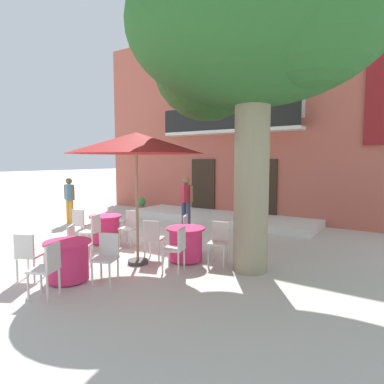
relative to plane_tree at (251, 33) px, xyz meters
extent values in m
plane|color=beige|center=(-3.39, 0.45, -4.72)|extent=(120.00, 120.00, 0.00)
cube|color=#BC5B4C|center=(-3.14, 7.45, -0.97)|extent=(13.00, 4.00, 7.50)
cube|color=#332319|center=(-4.44, 5.42, -3.57)|extent=(1.10, 0.08, 2.30)
cube|color=#332319|center=(-1.84, 5.42, -3.57)|extent=(1.10, 0.08, 2.30)
cube|color=silver|center=(-5.34, 5.41, -0.07)|extent=(1.10, 0.08, 1.90)
cube|color=black|center=(-5.34, 5.38, -0.07)|extent=(0.84, 0.04, 1.60)
cube|color=silver|center=(-3.14, 5.41, -0.07)|extent=(1.10, 0.08, 1.90)
cube|color=black|center=(-3.14, 5.38, -0.07)|extent=(0.84, 0.04, 1.60)
cube|color=silver|center=(-0.94, 5.41, -0.07)|extent=(1.10, 0.08, 1.90)
cube|color=black|center=(-0.94, 5.38, -0.07)|extent=(0.84, 0.04, 1.60)
cube|color=silver|center=(-3.14, 5.13, -1.38)|extent=(5.60, 0.65, 0.12)
cube|color=black|center=(-3.14, 4.83, -0.87)|extent=(5.60, 0.06, 0.90)
cylinder|color=#B2B2B7|center=(-4.34, 4.95, 0.03)|extent=(0.04, 0.95, 1.33)
cube|color=yellow|center=(-4.34, 4.50, 0.33)|extent=(0.60, 0.29, 0.38)
cylinder|color=#B2B2B7|center=(-1.94, 4.95, 0.03)|extent=(0.04, 0.95, 1.33)
cube|color=#146B2D|center=(-1.94, 4.50, 0.33)|extent=(0.60, 0.29, 0.38)
cylinder|color=#995638|center=(-5.44, 5.15, -1.16)|extent=(0.24, 0.24, 0.32)
ellipsoid|color=#38843D|center=(-5.44, 5.15, -0.85)|extent=(0.31, 0.31, 0.30)
cylinder|color=slate|center=(-3.14, 5.15, -1.21)|extent=(0.27, 0.27, 0.22)
ellipsoid|color=#38843D|center=(-3.14, 5.15, -0.93)|extent=(0.36, 0.36, 0.34)
cylinder|color=slate|center=(-0.84, 5.15, -1.17)|extent=(0.35, 0.35, 0.32)
ellipsoid|color=#4C8E38|center=(-0.84, 5.15, -0.85)|extent=(0.45, 0.45, 0.31)
cube|color=maroon|center=(1.73, 5.39, -0.60)|extent=(0.60, 0.06, 2.80)
cube|color=silver|center=(-3.14, 4.45, -4.60)|extent=(7.12, 2.01, 0.25)
cylinder|color=gray|center=(0.08, -0.04, -3.00)|extent=(0.70, 0.70, 3.44)
ellipsoid|color=#286028|center=(0.08, -0.04, 0.14)|extent=(5.17, 4.66, 3.10)
sphere|color=#286028|center=(-1.34, 0.60, -0.24)|extent=(2.59, 2.59, 2.59)
sphere|color=#286028|center=(1.37, -0.56, -0.12)|extent=(2.33, 2.33, 2.33)
cylinder|color=#E52D66|center=(-1.39, -0.25, -4.35)|extent=(0.74, 0.74, 0.68)
cylinder|color=#E52D66|center=(-1.39, -0.25, -3.98)|extent=(0.86, 0.86, 0.04)
cylinder|color=#2D2823|center=(-1.39, -0.25, -4.71)|extent=(0.44, 0.44, 0.03)
cylinder|color=silver|center=(-0.46, -0.19, -4.50)|extent=(0.04, 0.04, 0.45)
cylinder|color=silver|center=(-0.78, -0.27, -4.50)|extent=(0.04, 0.04, 0.45)
cylinder|color=silver|center=(-0.54, 0.14, -4.50)|extent=(0.04, 0.04, 0.45)
cylinder|color=silver|center=(-0.87, 0.06, -4.50)|extent=(0.04, 0.04, 0.45)
cube|color=silver|center=(-0.66, -0.07, -4.25)|extent=(0.49, 0.49, 0.04)
cube|color=silver|center=(-0.71, 0.11, -4.02)|extent=(0.38, 0.13, 0.42)
cylinder|color=silver|center=(-1.58, 0.67, -4.50)|extent=(0.04, 0.04, 0.45)
cylinder|color=silver|center=(-1.45, 0.35, -4.50)|extent=(0.04, 0.04, 0.45)
cylinder|color=silver|center=(-1.89, 0.54, -4.50)|extent=(0.04, 0.04, 0.45)
cylinder|color=silver|center=(-1.76, 0.22, -4.50)|extent=(0.04, 0.04, 0.45)
cube|color=silver|center=(-1.67, 0.45, -4.25)|extent=(0.52, 0.52, 0.04)
cube|color=silver|center=(-1.84, 0.38, -4.02)|extent=(0.18, 0.37, 0.42)
cylinder|color=silver|center=(-2.31, -0.40, -4.50)|extent=(0.04, 0.04, 0.45)
cylinder|color=silver|center=(-1.99, -0.28, -4.50)|extent=(0.04, 0.04, 0.45)
cylinder|color=silver|center=(-2.20, -0.72, -4.50)|extent=(0.04, 0.04, 0.45)
cylinder|color=silver|center=(-1.88, -0.60, -4.50)|extent=(0.04, 0.04, 0.45)
cube|color=silver|center=(-2.10, -0.50, -4.25)|extent=(0.51, 0.51, 0.04)
cube|color=silver|center=(-2.04, -0.67, -4.02)|extent=(0.37, 0.16, 0.42)
cylinder|color=silver|center=(-1.31, -1.18, -4.50)|extent=(0.04, 0.04, 0.45)
cylinder|color=silver|center=(-1.40, -0.85, -4.50)|extent=(0.04, 0.04, 0.45)
cylinder|color=silver|center=(-0.98, -1.09, -4.50)|extent=(0.04, 0.04, 0.45)
cylinder|color=silver|center=(-1.07, -0.76, -4.50)|extent=(0.04, 0.04, 0.45)
cube|color=silver|center=(-1.19, -0.97, -4.25)|extent=(0.49, 0.49, 0.04)
cube|color=silver|center=(-1.02, -0.93, -4.02)|extent=(0.14, 0.38, 0.42)
cylinder|color=#E52D66|center=(-4.13, -0.14, -4.35)|extent=(0.74, 0.74, 0.68)
cylinder|color=#E52D66|center=(-4.13, -0.14, -3.98)|extent=(0.86, 0.86, 0.04)
cylinder|color=#2D2823|center=(-4.13, -0.14, -4.71)|extent=(0.44, 0.44, 0.03)
cylinder|color=silver|center=(-5.07, -0.21, -4.50)|extent=(0.04, 0.04, 0.45)
cylinder|color=silver|center=(-4.74, -0.13, -4.50)|extent=(0.04, 0.04, 0.45)
cylinder|color=silver|center=(-4.98, -0.54, -4.50)|extent=(0.04, 0.04, 0.45)
cylinder|color=silver|center=(-4.65, -0.46, -4.50)|extent=(0.04, 0.04, 0.45)
cube|color=silver|center=(-4.86, -0.34, -4.25)|extent=(0.49, 0.49, 0.04)
cube|color=silver|center=(-4.81, -0.51, -4.02)|extent=(0.38, 0.14, 0.42)
cylinder|color=silver|center=(-4.02, -1.07, -4.50)|extent=(0.04, 0.04, 0.45)
cylinder|color=silver|center=(-4.12, -0.75, -4.50)|extent=(0.04, 0.04, 0.45)
cylinder|color=silver|center=(-3.69, -0.97, -4.50)|extent=(0.04, 0.04, 0.45)
cylinder|color=silver|center=(-3.80, -0.64, -4.50)|extent=(0.04, 0.04, 0.45)
cube|color=silver|center=(-3.91, -0.86, -4.25)|extent=(0.50, 0.50, 0.04)
cube|color=silver|center=(-3.73, -0.80, -4.02)|extent=(0.15, 0.37, 0.42)
cylinder|color=silver|center=(-3.20, -0.14, -4.50)|extent=(0.04, 0.04, 0.45)
cylinder|color=silver|center=(-3.53, -0.21, -4.50)|extent=(0.04, 0.04, 0.45)
cylinder|color=silver|center=(-3.26, 0.19, -4.50)|extent=(0.04, 0.04, 0.45)
cylinder|color=silver|center=(-3.59, 0.13, -4.50)|extent=(0.04, 0.04, 0.45)
cube|color=silver|center=(-3.40, -0.01, -4.25)|extent=(0.47, 0.47, 0.04)
cube|color=silver|center=(-3.43, 0.17, -4.02)|extent=(0.38, 0.11, 0.42)
cylinder|color=silver|center=(-4.33, 0.77, -4.50)|extent=(0.04, 0.04, 0.45)
cylinder|color=silver|center=(-4.20, 0.46, -4.50)|extent=(0.04, 0.04, 0.45)
cylinder|color=silver|center=(-4.65, 0.64, -4.50)|extent=(0.04, 0.04, 0.45)
cylinder|color=silver|center=(-4.52, 0.33, -4.50)|extent=(0.04, 0.04, 0.45)
cube|color=silver|center=(-4.42, 0.55, -4.25)|extent=(0.52, 0.52, 0.04)
cube|color=silver|center=(-4.59, 0.48, -4.02)|extent=(0.18, 0.37, 0.42)
cylinder|color=#E52D66|center=(-2.51, -2.49, -4.35)|extent=(0.74, 0.74, 0.68)
cylinder|color=#E52D66|center=(-2.51, -2.49, -3.98)|extent=(0.86, 0.86, 0.04)
cylinder|color=#2D2823|center=(-2.51, -2.49, -4.71)|extent=(0.44, 0.44, 0.03)
cylinder|color=silver|center=(-2.91, -1.64, -4.50)|extent=(0.04, 0.04, 0.45)
cylinder|color=silver|center=(-2.71, -1.92, -4.50)|extent=(0.04, 0.04, 0.45)
cylinder|color=silver|center=(-3.19, -1.84, -4.50)|extent=(0.04, 0.04, 0.45)
cylinder|color=silver|center=(-2.99, -2.12, -4.50)|extent=(0.04, 0.04, 0.45)
cube|color=silver|center=(-2.95, -1.88, -4.25)|extent=(0.56, 0.56, 0.04)
cube|color=silver|center=(-3.10, -1.98, -4.02)|extent=(0.25, 0.33, 0.42)
cylinder|color=silver|center=(-3.41, -2.75, -4.50)|extent=(0.04, 0.04, 0.45)
cylinder|color=silver|center=(-3.11, -2.60, -4.50)|extent=(0.04, 0.04, 0.45)
cylinder|color=silver|center=(-3.26, -3.05, -4.50)|extent=(0.04, 0.04, 0.45)
cylinder|color=silver|center=(-2.95, -2.90, -4.50)|extent=(0.04, 0.04, 0.45)
cube|color=silver|center=(-3.18, -2.83, -4.25)|extent=(0.54, 0.54, 0.04)
cube|color=silver|center=(-3.10, -2.99, -4.02)|extent=(0.36, 0.21, 0.42)
cylinder|color=silver|center=(-2.29, -3.40, -4.50)|extent=(0.04, 0.04, 0.45)
cylinder|color=silver|center=(-2.43, -3.09, -4.50)|extent=(0.04, 0.04, 0.45)
cylinder|color=silver|center=(-1.98, -3.26, -4.50)|extent=(0.04, 0.04, 0.45)
cylinder|color=silver|center=(-2.12, -2.95, -4.50)|extent=(0.04, 0.04, 0.45)
cube|color=silver|center=(-2.21, -3.17, -4.25)|extent=(0.53, 0.53, 0.04)
cube|color=silver|center=(-2.04, -3.10, -4.02)|extent=(0.19, 0.36, 0.42)
cylinder|color=silver|center=(-1.59, -2.31, -4.50)|extent=(0.04, 0.04, 0.45)
cylinder|color=silver|center=(-1.91, -2.43, -4.50)|extent=(0.04, 0.04, 0.45)
cylinder|color=silver|center=(-1.72, -1.99, -4.50)|extent=(0.04, 0.04, 0.45)
cylinder|color=silver|center=(-2.04, -2.12, -4.50)|extent=(0.04, 0.04, 0.45)
cube|color=silver|center=(-1.81, -2.21, -4.25)|extent=(0.52, 0.52, 0.04)
cube|color=silver|center=(-1.88, -2.05, -4.02)|extent=(0.37, 0.18, 0.42)
cylinder|color=#997A56|center=(-2.16, -0.99, -3.45)|extent=(0.06, 0.06, 2.55)
cylinder|color=#333333|center=(-2.16, -0.99, -4.68)|extent=(0.44, 0.44, 0.08)
cone|color=#B21E1E|center=(-2.16, -0.99, -2.10)|extent=(2.90, 2.90, 0.45)
cylinder|color=slate|center=(-7.05, 4.52, -4.59)|extent=(0.25, 0.25, 0.26)
ellipsoid|color=#38843D|center=(-7.05, 4.52, -4.28)|extent=(0.33, 0.33, 0.36)
cylinder|color=gold|center=(-7.41, 1.05, -4.30)|extent=(0.14, 0.14, 0.85)
cylinder|color=gold|center=(-7.23, 1.05, -4.30)|extent=(0.14, 0.14, 0.85)
cube|color=teal|center=(-7.32, 1.05, -3.60)|extent=(0.40, 0.34, 0.56)
sphere|color=brown|center=(-7.32, 1.05, -3.20)|extent=(0.22, 0.22, 0.22)
cylinder|color=brown|center=(-7.54, 1.05, -3.60)|extent=(0.09, 0.09, 0.52)
cylinder|color=brown|center=(-7.10, 1.05, -3.60)|extent=(0.09, 0.09, 0.52)
cylinder|color=#384260|center=(-3.38, 2.50, -4.27)|extent=(0.14, 0.14, 0.91)
cylinder|color=#384260|center=(-3.20, 2.50, -4.27)|extent=(0.14, 0.14, 0.91)
cube|color=#B72D3D|center=(-3.29, 2.50, -3.54)|extent=(0.31, 0.39, 0.56)
sphere|color=brown|center=(-3.29, 2.50, -3.14)|extent=(0.22, 0.22, 0.22)
cylinder|color=brown|center=(-3.51, 2.50, -3.54)|extent=(0.09, 0.09, 0.52)
cylinder|color=brown|center=(-3.07, 2.50, -3.54)|extent=(0.09, 0.09, 0.52)
cylinder|color=gold|center=(-1.03, 1.87, -4.28)|extent=(0.14, 0.14, 0.89)
cylinder|color=gold|center=(-0.85, 1.87, -4.28)|extent=(0.14, 0.14, 0.89)
cube|color=#2D2D33|center=(-0.94, 1.87, -3.56)|extent=(0.39, 0.40, 0.56)
sphere|color=beige|center=(-0.94, 1.87, -3.16)|extent=(0.22, 0.22, 0.22)
cylinder|color=beige|center=(-1.16, 1.87, -3.56)|extent=(0.09, 0.09, 0.52)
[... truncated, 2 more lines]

